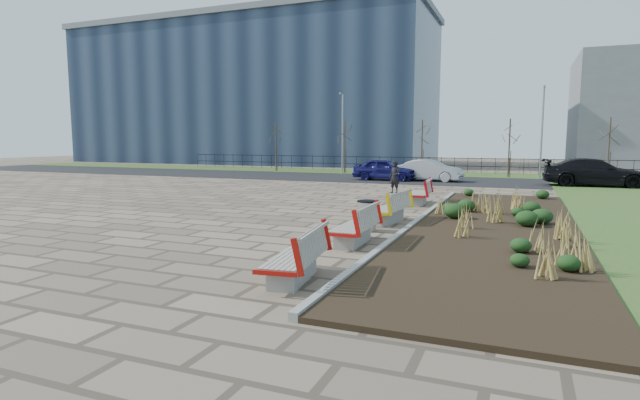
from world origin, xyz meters
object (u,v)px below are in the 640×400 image
at_px(litter_bin, 367,216).
at_px(car_black, 594,172).
at_px(car_silver, 430,170).
at_px(lamp_east, 542,133).
at_px(lamp_west, 343,134).
at_px(bench_c, 388,207).
at_px(pedestrian, 395,177).
at_px(car_blue, 385,169).
at_px(bench_b, 353,225).
at_px(bench_a, 293,255).
at_px(bench_d, 418,192).

bearing_deg(litter_bin, car_black, 66.10).
relative_size(car_silver, lamp_east, 0.68).
bearing_deg(car_black, lamp_west, 70.20).
height_order(bench_c, pedestrian, pedestrian).
distance_m(car_blue, car_black, 11.97).
xyz_separation_m(bench_c, car_silver, (-1.52, 16.36, 0.19)).
bearing_deg(lamp_east, bench_b, -101.55).
bearing_deg(lamp_west, car_blue, -47.21).
relative_size(litter_bin, lamp_east, 0.15).
relative_size(bench_a, car_blue, 0.52).
relative_size(pedestrian, lamp_east, 0.26).
distance_m(bench_d, car_silver, 11.50).
bearing_deg(bench_a, pedestrian, 89.12).
xyz_separation_m(litter_bin, car_blue, (-4.09, 17.47, 0.27)).
distance_m(bench_d, car_black, 13.53).
bearing_deg(litter_bin, car_silver, 94.13).
bearing_deg(car_silver, car_black, -85.38).
relative_size(bench_a, car_silver, 0.52).
bearing_deg(bench_c, lamp_west, 119.82).
bearing_deg(bench_d, bench_a, -94.57).
xyz_separation_m(bench_a, car_black, (7.66, 23.27, 0.30)).
xyz_separation_m(litter_bin, lamp_east, (5.21, 22.54, 2.60)).
height_order(litter_bin, car_silver, car_silver).
xyz_separation_m(bench_d, car_black, (7.66, 11.15, 0.30)).
height_order(bench_c, litter_bin, bench_c).
bearing_deg(bench_b, pedestrian, 98.06).
bearing_deg(car_blue, lamp_east, -61.13).
xyz_separation_m(bench_a, car_blue, (-4.31, 22.98, 0.21)).
relative_size(car_silver, lamp_west, 0.68).
height_order(car_blue, lamp_west, lamp_west).
relative_size(car_black, lamp_east, 0.89).
relative_size(litter_bin, lamp_west, 0.15).
bearing_deg(lamp_west, bench_d, -60.52).
bearing_deg(bench_c, car_black, 71.09).
distance_m(bench_d, lamp_west, 18.46).
bearing_deg(bench_b, bench_d, 89.23).
xyz_separation_m(litter_bin, car_black, (7.87, 17.76, 0.36)).
bearing_deg(car_silver, car_blue, 107.21).
distance_m(car_blue, lamp_east, 10.85).
bearing_deg(bench_b, litter_bin, 95.60).
distance_m(pedestrian, lamp_west, 14.32).
height_order(bench_d, car_black, car_black).
distance_m(pedestrian, car_blue, 7.56).
height_order(litter_bin, pedestrian, pedestrian).
bearing_deg(lamp_west, bench_c, -66.69).
bearing_deg(pedestrian, bench_c, -57.42).
bearing_deg(bench_d, pedestrian, 112.68).
xyz_separation_m(pedestrian, lamp_west, (-7.10, 12.23, 2.25)).
relative_size(bench_d, lamp_east, 0.35).
height_order(bench_d, car_blue, car_blue).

